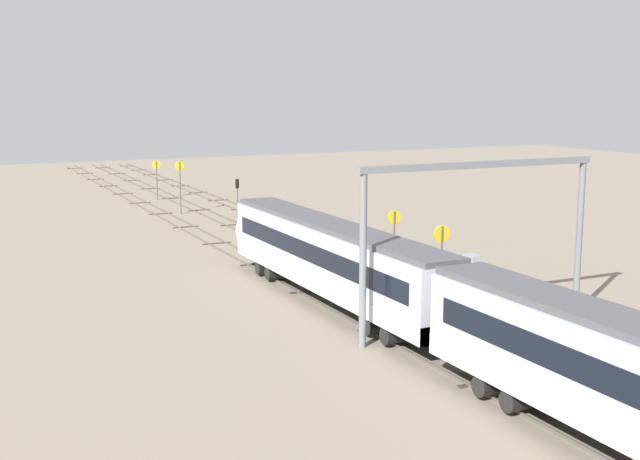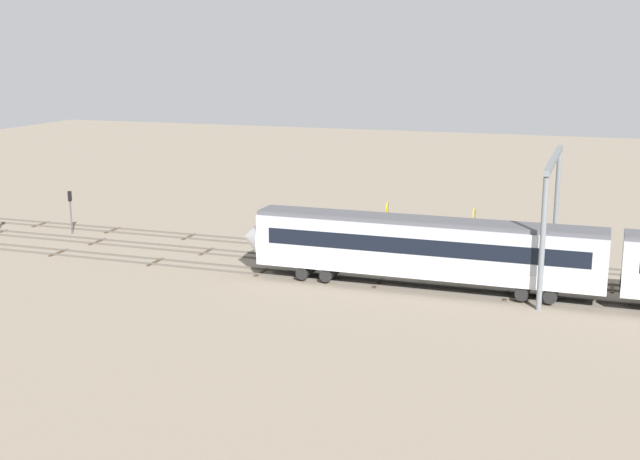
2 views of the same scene
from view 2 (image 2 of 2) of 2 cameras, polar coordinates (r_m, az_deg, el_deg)
The scene contains 9 objects.
ground_plane at distance 62.41m, azimuth 5.08°, elevation -2.70°, with size 204.59×204.59×0.00m, color gray.
track_near_foreground at distance 66.45m, azimuth 6.01°, elevation -1.70°, with size 188.59×2.40×0.16m.
track_second_near at distance 62.39m, azimuth 5.09°, elevation -2.63°, with size 188.59×2.40×0.16m.
track_with_train at distance 58.37m, azimuth 4.04°, elevation -3.69°, with size 188.59×2.40×0.16m.
overhead_gantry at distance 59.73m, azimuth 15.83°, elevation 2.52°, with size 0.40×14.43×9.00m.
speed_sign_far_trackside at distance 64.49m, azimuth 4.73°, elevation 0.61°, with size 0.14×0.97×4.61m.
speed_sign_distant_end at distance 62.35m, azimuth 10.65°, elevation 0.13°, with size 0.14×1.07×4.70m.
signal_light_trackside_departure at distance 76.43m, azimuth -16.97°, elevation 1.63°, with size 0.31×0.32×3.90m.
relay_cabinet at distance 69.01m, azimuth 7.62°, elevation -0.59°, with size 1.18×0.80×1.59m.
Camera 2 is at (-14.56, 58.42, 16.44)m, focal length 46.04 mm.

